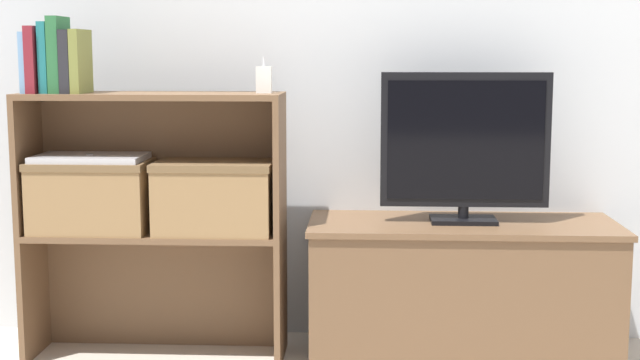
# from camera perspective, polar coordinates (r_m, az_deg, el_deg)

# --- Properties ---
(wall_back) EXTENTS (10.00, 0.05, 2.40)m
(wall_back) POSITION_cam_1_polar(r_m,az_deg,el_deg) (3.22, 0.29, 11.15)
(wall_back) COLOR silver
(wall_back) RESTS_ON ground_plane
(tv_stand) EXTENTS (1.04, 0.42, 0.46)m
(tv_stand) POSITION_cam_1_polar(r_m,az_deg,el_deg) (3.10, 9.04, -6.88)
(tv_stand) COLOR brown
(tv_stand) RESTS_ON ground_plane
(tv) EXTENTS (0.56, 0.14, 0.50)m
(tv) POSITION_cam_1_polar(r_m,az_deg,el_deg) (3.01, 9.26, 2.29)
(tv) COLOR black
(tv) RESTS_ON tv_stand
(bookshelf_lower_tier) EXTENTS (0.87, 0.27, 0.44)m
(bookshelf_lower_tier) POSITION_cam_1_polar(r_m,az_deg,el_deg) (3.14, -10.20, -5.91)
(bookshelf_lower_tier) COLOR brown
(bookshelf_lower_tier) RESTS_ON ground_plane
(bookshelf_upper_tier) EXTENTS (0.87, 0.27, 0.46)m
(bookshelf_upper_tier) POSITION_cam_1_polar(r_m,az_deg,el_deg) (3.07, -10.41, 2.30)
(bookshelf_upper_tier) COLOR brown
(bookshelf_upper_tier) RESTS_ON bookshelf_lower_tier
(book_skyblue) EXTENTS (0.02, 0.13, 0.20)m
(book_skyblue) POSITION_cam_1_polar(r_m,az_deg,el_deg) (3.09, -18.13, 7.15)
(book_skyblue) COLOR #709ECC
(book_skyblue) RESTS_ON bookshelf_upper_tier
(book_maroon) EXTENTS (0.03, 0.15, 0.22)m
(book_maroon) POSITION_cam_1_polar(r_m,az_deg,el_deg) (3.08, -17.66, 7.34)
(book_maroon) COLOR maroon
(book_maroon) RESTS_ON bookshelf_upper_tier
(book_teal) EXTENTS (0.03, 0.12, 0.23)m
(book_teal) POSITION_cam_1_polar(r_m,az_deg,el_deg) (3.06, -17.01, 7.50)
(book_teal) COLOR #1E7075
(book_teal) RESTS_ON bookshelf_upper_tier
(book_forest) EXTENTS (0.04, 0.14, 0.25)m
(book_forest) POSITION_cam_1_polar(r_m,az_deg,el_deg) (3.05, -16.36, 7.69)
(book_forest) COLOR #286638
(book_forest) RESTS_ON bookshelf_upper_tier
(book_charcoal) EXTENTS (0.03, 0.15, 0.20)m
(book_charcoal) POSITION_cam_1_polar(r_m,az_deg,el_deg) (3.04, -15.66, 7.30)
(book_charcoal) COLOR #232328
(book_charcoal) RESTS_ON bookshelf_upper_tier
(book_olive) EXTENTS (0.03, 0.16, 0.21)m
(book_olive) POSITION_cam_1_polar(r_m,az_deg,el_deg) (3.03, -15.05, 7.34)
(book_olive) COLOR olive
(book_olive) RESTS_ON bookshelf_upper_tier
(baby_monitor) EXTENTS (0.05, 0.03, 0.12)m
(baby_monitor) POSITION_cam_1_polar(r_m,az_deg,el_deg) (2.93, -3.60, 6.43)
(baby_monitor) COLOR white
(baby_monitor) RESTS_ON bookshelf_upper_tier
(storage_basket_left) EXTENTS (0.39, 0.24, 0.24)m
(storage_basket_left) POSITION_cam_1_polar(r_m,az_deg,el_deg) (3.07, -14.40, -0.81)
(storage_basket_left) COLOR #937047
(storage_basket_left) RESTS_ON bookshelf_lower_tier
(storage_basket_right) EXTENTS (0.39, 0.24, 0.24)m
(storage_basket_right) POSITION_cam_1_polar(r_m,az_deg,el_deg) (2.98, -6.77, -0.90)
(storage_basket_right) COLOR #937047
(storage_basket_right) RESTS_ON bookshelf_lower_tier
(laptop) EXTENTS (0.36, 0.22, 0.02)m
(laptop) POSITION_cam_1_polar(r_m,az_deg,el_deg) (3.06, -14.48, 1.39)
(laptop) COLOR #BCBCC1
(laptop) RESTS_ON storage_basket_left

